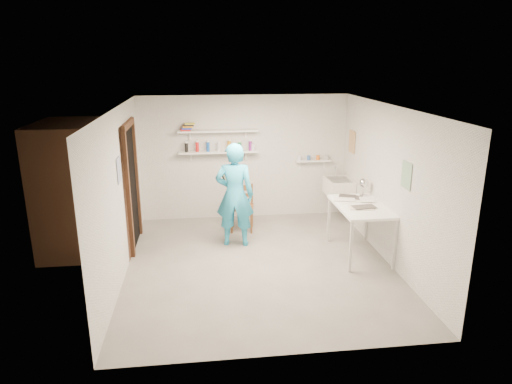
{
  "coord_description": "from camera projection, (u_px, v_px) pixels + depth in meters",
  "views": [
    {
      "loc": [
        -0.83,
        -6.38,
        3.08
      ],
      "look_at": [
        0.0,
        0.4,
        1.05
      ],
      "focal_mm": 32.0,
      "sensor_mm": 36.0,
      "label": 1
    }
  ],
  "objects": [
    {
      "name": "door_jamb_near",
      "position": [
        129.0,
        197.0,
        7.05
      ],
      "size": [
        0.06,
        0.1,
        2.0
      ],
      "primitive_type": "cube",
      "color": "brown",
      "rests_on": "ground"
    },
    {
      "name": "floor",
      "position": [
        259.0,
        265.0,
        7.05
      ],
      "size": [
        4.0,
        4.5,
        0.02
      ],
      "primitive_type": "cube",
      "color": "slate",
      "rests_on": "ground"
    },
    {
      "name": "ledge_pots",
      "position": [
        313.0,
        158.0,
        8.93
      ],
      "size": [
        0.48,
        0.07,
        0.09
      ],
      "color": "silver",
      "rests_on": "ledge_shelf"
    },
    {
      "name": "wall_front",
      "position": [
        288.0,
        253.0,
        4.55
      ],
      "size": [
        4.0,
        0.02,
        2.4
      ],
      "primitive_type": "cube",
      "color": "silver",
      "rests_on": "ground"
    },
    {
      "name": "papers",
      "position": [
        361.0,
        205.0,
        7.15
      ],
      "size": [
        0.3,
        0.22,
        0.03
      ],
      "color": "silver",
      "rests_on": "work_table"
    },
    {
      "name": "door_jamb_far",
      "position": [
        137.0,
        180.0,
        8.0
      ],
      "size": [
        0.06,
        0.1,
        2.0
      ],
      "primitive_type": "cube",
      "color": "brown",
      "rests_on": "ground"
    },
    {
      "name": "wall_back",
      "position": [
        244.0,
        158.0,
        8.85
      ],
      "size": [
        4.0,
        0.02,
        2.4
      ],
      "primitive_type": "cube",
      "color": "silver",
      "rests_on": "ground"
    },
    {
      "name": "work_table",
      "position": [
        360.0,
        230.0,
        7.28
      ],
      "size": [
        0.76,
        1.26,
        0.84
      ],
      "primitive_type": "cube",
      "color": "white",
      "rests_on": "ground"
    },
    {
      "name": "wall_left",
      "position": [
        119.0,
        195.0,
        6.47
      ],
      "size": [
        0.02,
        4.5,
        2.4
      ],
      "primitive_type": "cube",
      "color": "silver",
      "rests_on": "ground"
    },
    {
      "name": "wall_right",
      "position": [
        390.0,
        185.0,
        6.94
      ],
      "size": [
        0.02,
        4.5,
        2.4
      ],
      "primitive_type": "cube",
      "color": "silver",
      "rests_on": "ground"
    },
    {
      "name": "belfast_sink",
      "position": [
        339.0,
        187.0,
        8.67
      ],
      "size": [
        0.48,
        0.6,
        0.3
      ],
      "primitive_type": "cube",
      "color": "white",
      "rests_on": "wall_right"
    },
    {
      "name": "wall_clock",
      "position": [
        231.0,
        175.0,
        7.68
      ],
      "size": [
        0.32,
        0.09,
        0.32
      ],
      "primitive_type": "cylinder",
      "rotation": [
        1.57,
        0.0,
        -0.17
      ],
      "color": "beige",
      "rests_on": "man"
    },
    {
      "name": "wooden_chair",
      "position": [
        242.0,
        207.0,
        8.32
      ],
      "size": [
        0.47,
        0.45,
        0.89
      ],
      "primitive_type": "cube",
      "rotation": [
        0.0,
        0.0,
        -0.15
      ],
      "color": "brown",
      "rests_on": "ground"
    },
    {
      "name": "poster_right_a",
      "position": [
        352.0,
        142.0,
        8.55
      ],
      "size": [
        0.01,
        0.34,
        0.42
      ],
      "primitive_type": "cube",
      "color": "#995933",
      "rests_on": "wall_right"
    },
    {
      "name": "man",
      "position": [
        235.0,
        195.0,
        7.56
      ],
      "size": [
        0.7,
        0.52,
        1.76
      ],
      "primitive_type": "imported",
      "rotation": [
        0.0,
        0.0,
        2.97
      ],
      "color": "#2AA8D5",
      "rests_on": "ground"
    },
    {
      "name": "shelf_upper",
      "position": [
        218.0,
        131.0,
        8.51
      ],
      "size": [
        1.5,
        0.22,
        0.03
      ],
      "primitive_type": "cube",
      "color": "white",
      "rests_on": "wall_back"
    },
    {
      "name": "book_stack",
      "position": [
        188.0,
        127.0,
        8.42
      ],
      "size": [
        0.26,
        0.14,
        0.14
      ],
      "color": "red",
      "rests_on": "shelf_upper"
    },
    {
      "name": "ledge_shelf",
      "position": [
        313.0,
        161.0,
        8.95
      ],
      "size": [
        0.7,
        0.14,
        0.03
      ],
      "primitive_type": "cube",
      "color": "white",
      "rests_on": "wall_back"
    },
    {
      "name": "corridor_box",
      "position": [
        87.0,
        186.0,
        7.43
      ],
      "size": [
        1.4,
        1.5,
        2.1
      ],
      "primitive_type": "cube",
      "color": "brown",
      "rests_on": "ground"
    },
    {
      "name": "desk_lamp",
      "position": [
        364.0,
        183.0,
        7.6
      ],
      "size": [
        0.16,
        0.16,
        0.16
      ],
      "primitive_type": "sphere",
      "color": "silver",
      "rests_on": "work_table"
    },
    {
      "name": "poster_left",
      "position": [
        119.0,
        170.0,
        6.42
      ],
      "size": [
        0.01,
        0.28,
        0.36
      ],
      "primitive_type": "cube",
      "color": "#334C7F",
      "rests_on": "wall_left"
    },
    {
      "name": "doorway_recess",
      "position": [
        132.0,
        188.0,
        7.53
      ],
      "size": [
        0.02,
        0.9,
        2.0
      ],
      "primitive_type": "cube",
      "color": "black",
      "rests_on": "wall_left"
    },
    {
      "name": "poster_right_b",
      "position": [
        406.0,
        175.0,
        6.33
      ],
      "size": [
        0.01,
        0.3,
        0.38
      ],
      "primitive_type": "cube",
      "color": "#3F724C",
      "rests_on": "wall_right"
    },
    {
      "name": "shelf_lower",
      "position": [
        219.0,
        152.0,
        8.63
      ],
      "size": [
        1.5,
        0.22,
        0.03
      ],
      "primitive_type": "cube",
      "color": "white",
      "rests_on": "wall_back"
    },
    {
      "name": "ceiling",
      "position": [
        259.0,
        107.0,
        6.36
      ],
      "size": [
        4.0,
        4.5,
        0.02
      ],
      "primitive_type": "cube",
      "color": "silver",
      "rests_on": "wall_back"
    },
    {
      "name": "spray_cans",
      "position": [
        219.0,
        147.0,
        8.6
      ],
      "size": [
        1.26,
        0.06,
        0.17
      ],
      "color": "black",
      "rests_on": "shelf_lower"
    },
    {
      "name": "door_lintel",
      "position": [
        128.0,
        124.0,
        7.23
      ],
      "size": [
        0.06,
        1.05,
        0.1
      ],
      "primitive_type": "cube",
      "color": "brown",
      "rests_on": "wall_left"
    }
  ]
}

